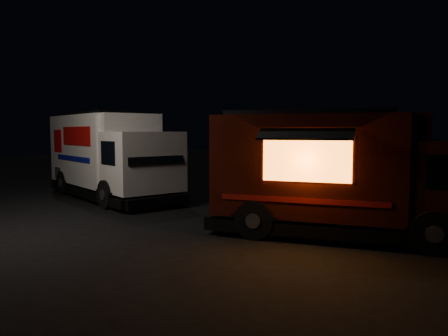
% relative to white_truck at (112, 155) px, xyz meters
% --- Properties ---
extents(ground, '(80.00, 80.00, 0.00)m').
position_rel_white_truck_xyz_m(ground, '(3.86, -2.15, -1.78)').
color(ground, black).
rests_on(ground, ground).
extents(white_truck, '(8.27, 4.44, 3.56)m').
position_rel_white_truck_xyz_m(white_truck, '(0.00, 0.00, 0.00)').
color(white_truck, white).
rests_on(white_truck, ground).
extents(red_truck, '(7.56, 4.67, 3.31)m').
position_rel_white_truck_xyz_m(red_truck, '(10.24, -0.33, -0.13)').
color(red_truck, '#361009').
rests_on(red_truck, ground).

